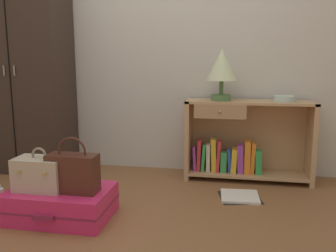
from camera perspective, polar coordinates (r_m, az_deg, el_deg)
ground_plane at (r=2.31m, az=-7.84°, el=-16.99°), size 9.00×9.00×0.00m
back_wall at (r=3.51m, az=-0.52°, el=14.34°), size 6.40×0.10×2.60m
wardrobe at (r=3.71m, az=-21.63°, el=8.21°), size 0.82×0.47×1.93m
bookshelf at (r=3.30m, az=11.68°, el=-2.48°), size 1.10×0.33×0.71m
table_lamp at (r=3.19m, az=8.45°, el=9.13°), size 0.26×0.26×0.44m
bowl at (r=3.25m, az=17.77°, el=4.12°), size 0.17×0.17×0.05m
suitcase_large at (r=2.61m, az=-16.46°, el=-11.53°), size 0.68×0.47×0.21m
train_case at (r=2.57m, az=-19.40°, el=-7.06°), size 0.33×0.20×0.29m
handbag at (r=2.46m, az=-14.68°, el=-7.05°), size 0.33×0.14×0.37m
open_book_on_floor at (r=2.93m, az=11.19°, el=-10.81°), size 0.36×0.35×0.02m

